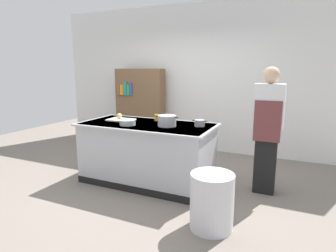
{
  "coord_description": "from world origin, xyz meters",
  "views": [
    {
      "loc": [
        1.97,
        -3.55,
        1.68
      ],
      "look_at": [
        0.25,
        0.2,
        0.85
      ],
      "focal_mm": 30.01,
      "sensor_mm": 36.0,
      "label": 1
    }
  ],
  "objects": [
    {
      "name": "person_chef",
      "position": [
        1.65,
        0.36,
        0.91
      ],
      "size": [
        0.38,
        0.25,
        1.72
      ],
      "rotation": [
        0.0,
        0.0,
        1.82
      ],
      "color": "black",
      "rests_on": "ground_plane"
    },
    {
      "name": "ground_plane",
      "position": [
        0.0,
        0.0,
        0.0
      ],
      "size": [
        10.0,
        10.0,
        0.0
      ],
      "primitive_type": "plane",
      "color": "slate"
    },
    {
      "name": "mixing_bowl",
      "position": [
        -0.2,
        -0.21,
        0.94
      ],
      "size": [
        0.23,
        0.23,
        0.08
      ],
      "primitive_type": "cylinder",
      "color": "#B7BABF",
      "rests_on": "counter_island"
    },
    {
      "name": "counter_island",
      "position": [
        0.0,
        -0.0,
        0.47
      ],
      "size": [
        1.98,
        0.98,
        0.9
      ],
      "color": "#B7BABF",
      "rests_on": "ground_plane"
    },
    {
      "name": "trash_bin",
      "position": [
        1.24,
        -0.85,
        0.31
      ],
      "size": [
        0.46,
        0.46,
        0.61
      ],
      "primitive_type": "cylinder",
      "color": "silver",
      "rests_on": "ground_plane"
    },
    {
      "name": "onion",
      "position": [
        -0.54,
        0.09,
        0.96
      ],
      "size": [
        0.09,
        0.09,
        0.09
      ],
      "primitive_type": "sphere",
      "color": "tan",
      "rests_on": "cutting_board"
    },
    {
      "name": "back_wall",
      "position": [
        0.0,
        2.1,
        1.5
      ],
      "size": [
        6.4,
        0.12,
        3.0
      ],
      "primitive_type": "cube",
      "color": "white",
      "rests_on": "ground_plane"
    },
    {
      "name": "cutting_board",
      "position": [
        -0.5,
        0.07,
        0.91
      ],
      "size": [
        0.4,
        0.28,
        0.02
      ],
      "primitive_type": "cube",
      "color": "silver",
      "rests_on": "counter_island"
    },
    {
      "name": "stock_pot",
      "position": [
        0.34,
        -0.04,
        0.98
      ],
      "size": [
        0.33,
        0.26,
        0.15
      ],
      "color": "#B7BABF",
      "rests_on": "counter_island"
    },
    {
      "name": "juice_cup",
      "position": [
        0.02,
        0.28,
        0.95
      ],
      "size": [
        0.07,
        0.07,
        0.1
      ],
      "primitive_type": "cylinder",
      "color": "yellow",
      "rests_on": "counter_island"
    },
    {
      "name": "sauce_pan",
      "position": [
        0.76,
        0.14,
        0.95
      ],
      "size": [
        0.21,
        0.14,
        0.09
      ],
      "color": "#99999E",
      "rests_on": "counter_island"
    },
    {
      "name": "bookshelf",
      "position": [
        -1.16,
        1.8,
        0.85
      ],
      "size": [
        1.1,
        0.31,
        1.7
      ],
      "color": "brown",
      "rests_on": "ground_plane"
    }
  ]
}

